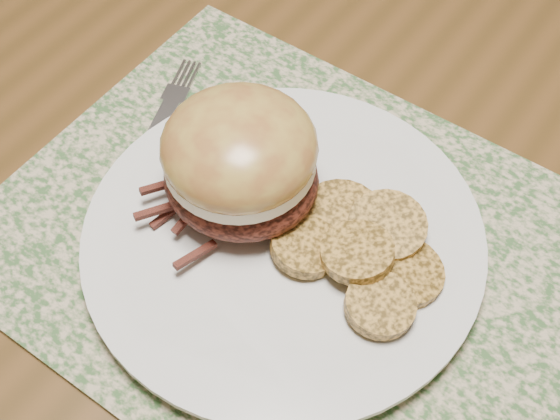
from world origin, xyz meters
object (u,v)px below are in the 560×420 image
at_px(dining_table, 196,54).
at_px(pork_sandwich, 240,160).
at_px(dinner_plate, 283,240).
at_px(fork, 157,132).

distance_m(dining_table, pork_sandwich, 0.29).
height_order(dining_table, dinner_plate, dinner_plate).
height_order(dinner_plate, fork, dinner_plate).
height_order(dining_table, fork, fork).
bearing_deg(fork, dining_table, 102.13).
bearing_deg(dinner_plate, fork, 168.49).
height_order(dining_table, pork_sandwich, pork_sandwich).
relative_size(pork_sandwich, fork, 0.70).
bearing_deg(pork_sandwich, fork, 166.38).
bearing_deg(fork, dinner_plate, -30.80).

